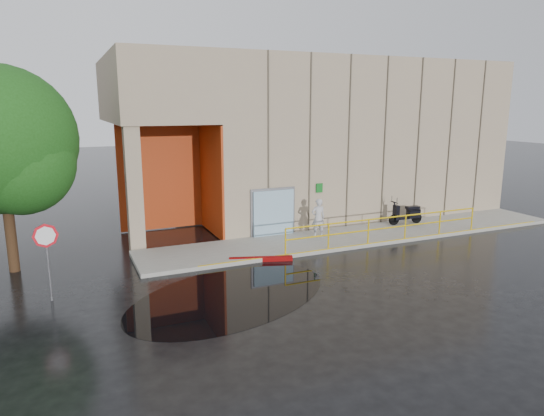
{
  "coord_description": "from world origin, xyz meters",
  "views": [
    {
      "loc": [
        -8.14,
        -13.08,
        5.79
      ],
      "look_at": [
        -1.13,
        3.0,
        2.05
      ],
      "focal_mm": 32.0,
      "sensor_mm": 36.0,
      "label": 1
    }
  ],
  "objects": [
    {
      "name": "scooter",
      "position": [
        6.87,
        5.19,
        0.94
      ],
      "size": [
        1.8,
        0.72,
        1.37
      ],
      "rotation": [
        0.0,
        0.0,
        -0.09
      ],
      "color": "black",
      "rests_on": "sidewalk"
    },
    {
      "name": "puddle",
      "position": [
        -3.66,
        0.39,
        0.0
      ],
      "size": [
        8.37,
        7.01,
        0.01
      ],
      "primitive_type": "cube",
      "rotation": [
        0.0,
        0.0,
        0.43
      ],
      "color": "black",
      "rests_on": "ground"
    },
    {
      "name": "sidewalk",
      "position": [
        4.0,
        4.5,
        0.07
      ],
      "size": [
        20.0,
        3.0,
        0.15
      ],
      "primitive_type": "cube",
      "color": "gray",
      "rests_on": "ground"
    },
    {
      "name": "red_curb",
      "position": [
        -1.54,
        3.1,
        0.09
      ],
      "size": [
        2.35,
        0.88,
        0.18
      ],
      "primitive_type": "cube",
      "rotation": [
        0.0,
        0.0,
        -0.3
      ],
      "color": "#780405",
      "rests_on": "ground"
    },
    {
      "name": "guardrail",
      "position": [
        4.25,
        3.15,
        0.68
      ],
      "size": [
        9.56,
        0.06,
        1.03
      ],
      "color": "#E5B90C",
      "rests_on": "sidewalk"
    },
    {
      "name": "building",
      "position": [
        5.1,
        10.98,
        4.21
      ],
      "size": [
        20.0,
        10.17,
        8.0
      ],
      "color": "gray",
      "rests_on": "ground"
    },
    {
      "name": "person",
      "position": [
        1.85,
        4.84,
        1.0
      ],
      "size": [
        0.66,
        0.48,
        1.7
      ],
      "primitive_type": "imported",
      "rotation": [
        0.0,
        0.0,
        3.01
      ],
      "color": "#B2B2B7",
      "rests_on": "sidewalk"
    },
    {
      "name": "ground",
      "position": [
        0.0,
        0.0,
        0.0
      ],
      "size": [
        120.0,
        120.0,
        0.0
      ],
      "primitive_type": "plane",
      "color": "black",
      "rests_on": "ground"
    },
    {
      "name": "tree_near",
      "position": [
        -9.84,
        5.48,
        4.44
      ],
      "size": [
        5.02,
        5.02,
        7.15
      ],
      "rotation": [
        0.0,
        0.0,
        -0.17
      ],
      "color": "black",
      "rests_on": "ground"
    },
    {
      "name": "stop_sign",
      "position": [
        -8.76,
        2.12,
        1.76
      ],
      "size": [
        0.72,
        0.15,
        2.4
      ],
      "rotation": [
        0.0,
        0.0,
        -0.24
      ],
      "color": "#5F5E63",
      "rests_on": "ground"
    }
  ]
}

